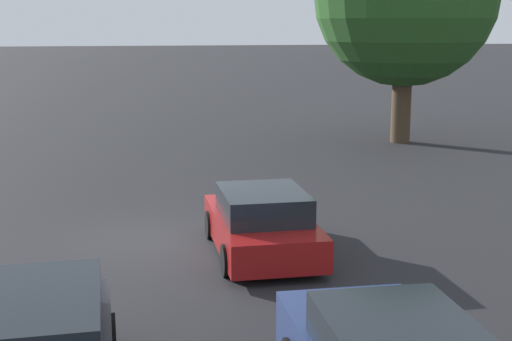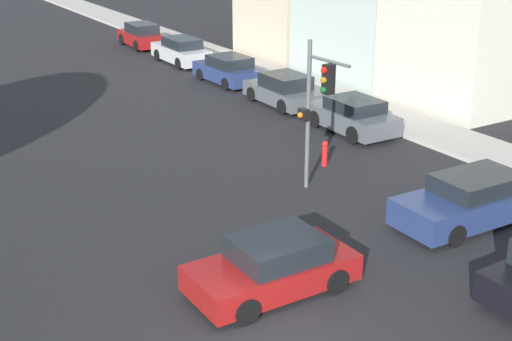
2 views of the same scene
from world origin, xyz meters
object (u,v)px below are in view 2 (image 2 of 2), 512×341
at_px(crossing_car_2, 273,266).
at_px(parked_car_2, 228,70).
at_px(parked_car_0, 352,116).
at_px(parked_car_1, 284,90).
at_px(parked_car_3, 181,51).
at_px(fire_hydrant, 325,153).
at_px(traffic_signal, 317,97).
at_px(parked_car_4, 142,36).
at_px(crossing_car_1, 472,200).

bearing_deg(crossing_car_2, parked_car_2, -116.88).
distance_m(parked_car_0, parked_car_1, 4.80).
height_order(parked_car_3, fire_hydrant, parked_car_3).
bearing_deg(traffic_signal, parked_car_2, -112.90).
bearing_deg(parked_car_4, crossing_car_1, 176.68).
distance_m(parked_car_0, parked_car_3, 15.25).
distance_m(traffic_signal, parked_car_0, 7.02).
distance_m(parked_car_2, parked_car_3, 5.44).
relative_size(crossing_car_1, parked_car_1, 1.16).
height_order(crossing_car_1, parked_car_3, parked_car_3).
xyz_separation_m(crossing_car_2, parked_car_2, (9.47, 18.54, 0.01)).
distance_m(traffic_signal, parked_car_2, 15.10).
relative_size(crossing_car_1, parked_car_4, 1.16).
height_order(crossing_car_2, parked_car_0, parked_car_0).
bearing_deg(parked_car_1, parked_car_0, -178.97).
xyz_separation_m(crossing_car_2, fire_hydrant, (6.26, 6.20, -0.16)).
bearing_deg(parked_car_3, crossing_car_1, 173.96).
xyz_separation_m(parked_car_3, parked_car_4, (0.04, 5.70, 0.01)).
bearing_deg(traffic_signal, crossing_car_2, 41.16).
height_order(parked_car_0, parked_car_2, parked_car_0).
height_order(parked_car_0, parked_car_1, parked_car_1).
relative_size(parked_car_2, parked_car_3, 0.92).
xyz_separation_m(crossing_car_1, parked_car_1, (2.49, 13.36, -0.01)).
height_order(traffic_signal, parked_car_3, traffic_signal).
bearing_deg(parked_car_1, fire_hydrant, 156.44).
height_order(parked_car_1, fire_hydrant, parked_car_1).
height_order(parked_car_1, parked_car_2, parked_car_1).
bearing_deg(fire_hydrant, parked_car_1, 66.17).
xyz_separation_m(traffic_signal, parked_car_3, (4.97, 19.49, -2.44)).
relative_size(crossing_car_2, parked_car_1, 0.98).
relative_size(crossing_car_1, parked_car_0, 1.18).
bearing_deg(crossing_car_1, parked_car_1, -99.31).
relative_size(traffic_signal, parked_car_1, 1.17).
bearing_deg(parked_car_0, parked_car_2, 1.47).
bearing_deg(crossing_car_1, fire_hydrant, -81.69).
xyz_separation_m(traffic_signal, parked_car_2, (4.94, 14.06, -2.48)).
bearing_deg(parked_car_0, crossing_car_2, 133.31).
relative_size(parked_car_0, fire_hydrant, 4.41).
bearing_deg(parked_car_1, crossing_car_1, 169.71).
height_order(traffic_signal, crossing_car_2, traffic_signal).
height_order(crossing_car_2, fire_hydrant, crossing_car_2).
height_order(traffic_signal, parked_car_0, traffic_signal).
relative_size(traffic_signal, crossing_car_2, 1.20).
relative_size(traffic_signal, fire_hydrant, 5.26).
bearing_deg(parked_car_3, parked_car_0, -179.83).
distance_m(crossing_car_1, parked_car_0, 8.93).
distance_m(parked_car_1, fire_hydrant, 8.01).
xyz_separation_m(crossing_car_1, fire_hydrant, (-0.75, 6.03, -0.21)).
bearing_deg(parked_car_1, parked_car_2, 0.60).
height_order(parked_car_2, parked_car_4, parked_car_4).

